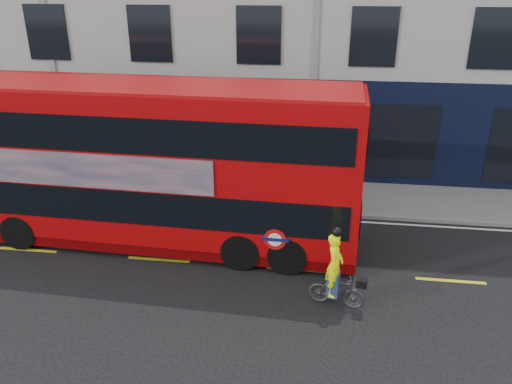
# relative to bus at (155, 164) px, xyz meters

# --- Properties ---
(ground) EXTENTS (120.00, 120.00, 0.00)m
(ground) POSITION_rel_bus_xyz_m (4.30, -2.68, -2.44)
(ground) COLOR black
(ground) RESTS_ON ground
(pavement) EXTENTS (60.00, 3.00, 0.12)m
(pavement) POSITION_rel_bus_xyz_m (4.30, 3.82, -2.38)
(pavement) COLOR gray
(pavement) RESTS_ON ground
(kerb) EXTENTS (60.00, 0.12, 0.13)m
(kerb) POSITION_rel_bus_xyz_m (4.30, 2.32, -2.37)
(kerb) COLOR gray
(kerb) RESTS_ON ground
(road_edge_line) EXTENTS (58.00, 0.10, 0.01)m
(road_edge_line) POSITION_rel_bus_xyz_m (4.30, 2.02, -2.43)
(road_edge_line) COLOR silver
(road_edge_line) RESTS_ON ground
(lane_dashes) EXTENTS (58.00, 0.12, 0.01)m
(lane_dashes) POSITION_rel_bus_xyz_m (4.30, -1.18, -2.43)
(lane_dashes) COLOR yellow
(lane_dashes) RESTS_ON ground
(bus) EXTENTS (11.88, 3.11, 4.75)m
(bus) POSITION_rel_bus_xyz_m (0.00, 0.00, 0.00)
(bus) COLOR #AE0608
(bus) RESTS_ON ground
(cyclist) EXTENTS (1.42, 0.66, 2.12)m
(cyclist) POSITION_rel_bus_xyz_m (5.23, -2.65, -1.69)
(cyclist) COLOR #3F4244
(cyclist) RESTS_ON ground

